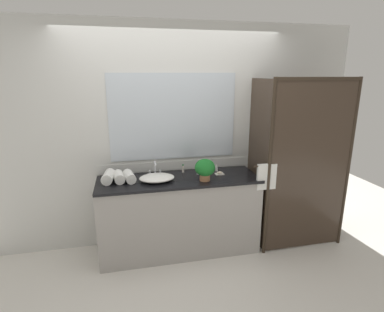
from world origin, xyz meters
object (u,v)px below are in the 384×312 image
(amenity_bottle_body_wash, at_px, (198,172))
(rolled_towel_far_edge, at_px, (129,177))
(faucet, at_px, (155,170))
(potted_plant, at_px, (205,168))
(amenity_bottle_shampoo, at_px, (183,169))
(amenity_bottle_lotion, at_px, (217,168))
(sink_basin, at_px, (157,178))
(rolled_towel_near_edge, at_px, (108,177))
(soap_dish, at_px, (219,173))
(rolled_towel_middle, at_px, (119,177))

(amenity_bottle_body_wash, distance_m, rolled_towel_far_edge, 0.78)
(faucet, height_order, potted_plant, potted_plant)
(amenity_bottle_shampoo, xyz_separation_m, rolled_towel_far_edge, (-0.63, -0.18, 0.01))
(amenity_bottle_lotion, height_order, amenity_bottle_shampoo, amenity_bottle_shampoo)
(amenity_bottle_lotion, bearing_deg, sink_basin, -165.39)
(faucet, distance_m, rolled_towel_far_edge, 0.32)
(rolled_towel_far_edge, bearing_deg, rolled_towel_near_edge, 174.13)
(sink_basin, bearing_deg, amenity_bottle_body_wash, 12.14)
(sink_basin, height_order, potted_plant, potted_plant)
(potted_plant, xyz_separation_m, soap_dish, (0.22, 0.16, -0.12))
(amenity_bottle_shampoo, bearing_deg, rolled_towel_middle, -167.06)
(amenity_bottle_lotion, height_order, amenity_bottle_body_wash, amenity_bottle_body_wash)
(sink_basin, distance_m, rolled_towel_near_edge, 0.52)
(soap_dish, distance_m, amenity_bottle_lotion, 0.14)
(soap_dish, height_order, amenity_bottle_lotion, amenity_bottle_lotion)
(faucet, bearing_deg, amenity_bottle_lotion, 0.41)
(sink_basin, distance_m, potted_plant, 0.53)
(amenity_bottle_shampoo, bearing_deg, amenity_bottle_lotion, -4.46)
(faucet, relative_size, potted_plant, 0.70)
(sink_basin, height_order, rolled_towel_near_edge, rolled_towel_near_edge)
(soap_dish, bearing_deg, rolled_towel_middle, 179.97)
(soap_dish, bearing_deg, sink_basin, -175.75)
(amenity_bottle_shampoo, height_order, rolled_towel_middle, rolled_towel_middle)
(sink_basin, bearing_deg, rolled_towel_middle, 172.22)
(sink_basin, distance_m, soap_dish, 0.73)
(faucet, xyz_separation_m, rolled_towel_near_edge, (-0.51, -0.12, 0.00))
(amenity_bottle_body_wash, bearing_deg, sink_basin, -167.86)
(amenity_bottle_lotion, bearing_deg, rolled_towel_middle, -173.12)
(sink_basin, xyz_separation_m, rolled_towel_middle, (-0.40, 0.05, 0.02))
(sink_basin, height_order, rolled_towel_middle, rolled_towel_middle)
(amenity_bottle_lotion, xyz_separation_m, amenity_bottle_shampoo, (-0.40, 0.03, 0.01))
(soap_dish, bearing_deg, potted_plant, -143.90)
(potted_plant, relative_size, rolled_towel_near_edge, 1.00)
(potted_plant, distance_m, amenity_bottle_body_wash, 0.23)
(rolled_towel_middle, bearing_deg, faucet, 18.20)
(potted_plant, relative_size, soap_dish, 2.42)
(amenity_bottle_lotion, distance_m, amenity_bottle_body_wash, 0.27)
(faucet, bearing_deg, sink_basin, -90.00)
(amenity_bottle_shampoo, bearing_deg, amenity_bottle_body_wash, -38.29)
(potted_plant, bearing_deg, rolled_towel_near_edge, 170.30)
(faucet, relative_size, amenity_bottle_body_wash, 2.20)
(rolled_towel_far_edge, bearing_deg, amenity_bottle_lotion, 7.96)
(faucet, height_order, soap_dish, faucet)
(rolled_towel_far_edge, bearing_deg, faucet, 25.42)
(amenity_bottle_lotion, height_order, rolled_towel_middle, rolled_towel_middle)
(potted_plant, bearing_deg, soap_dish, 36.10)
(sink_basin, xyz_separation_m, amenity_bottle_shampoo, (0.33, 0.22, 0.01))
(rolled_towel_middle, bearing_deg, amenity_bottle_lotion, 6.88)
(sink_basin, relative_size, potted_plant, 1.58)
(sink_basin, bearing_deg, amenity_bottle_lotion, 14.61)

